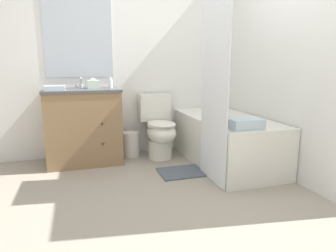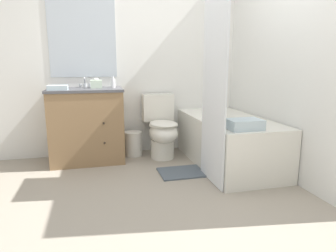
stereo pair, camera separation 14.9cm
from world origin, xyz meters
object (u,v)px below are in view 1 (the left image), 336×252
wastebasket (130,144)px  bath_towel_folded (245,124)px  sink_faucet (81,85)px  tissue_box (93,84)px  toilet (159,128)px  hand_towel_folded (55,88)px  bath_mat (182,172)px  vanity_cabinet (84,125)px  soap_dispenser (110,83)px  bathtub (225,140)px

wastebasket → bath_towel_folded: (0.89, -1.19, 0.44)m
wastebasket → bath_towel_folded: bath_towel_folded is taller
sink_faucet → tissue_box: (0.13, -0.13, 0.01)m
bath_towel_folded → sink_faucet: bearing=138.3°
toilet → bath_towel_folded: toilet is taller
hand_towel_folded → bath_towel_folded: hand_towel_folded is taller
hand_towel_folded → bath_mat: size_ratio=0.44×
bath_towel_folded → bath_mat: 0.86m
tissue_box → vanity_cabinet: bearing=-157.8°
toilet → bath_mat: size_ratio=1.61×
vanity_cabinet → bath_towel_folded: 1.82m
vanity_cabinet → soap_dispenser: size_ratio=6.51×
wastebasket → hand_towel_folded: hand_towel_folded is taller
wastebasket → bath_mat: bearing=-61.4°
bathtub → tissue_box: size_ratio=11.27×
sink_faucet → hand_towel_folded: (-0.28, -0.35, -0.01)m
tissue_box → soap_dispenser: (0.19, -0.03, 0.01)m
bathtub → tissue_box: bearing=158.9°
bath_mat → wastebasket: bearing=118.6°
toilet → tissue_box: size_ratio=5.64×
sink_faucet → toilet: 1.07m
sink_faucet → bath_mat: bearing=-41.7°
bath_mat → vanity_cabinet: bearing=144.9°
sink_faucet → soap_dispenser: bearing=-26.9°
sink_faucet → bath_towel_folded: sink_faucet is taller
wastebasket → hand_towel_folded: size_ratio=1.47×
toilet → hand_towel_folded: 1.28m
sink_faucet → hand_towel_folded: bearing=-128.7°
toilet → hand_towel_folded: hand_towel_folded is taller
tissue_box → wastebasket: bearing=3.9°
sink_faucet → soap_dispenser: (0.32, -0.16, 0.02)m
vanity_cabinet → sink_faucet: sink_faucet is taller
vanity_cabinet → bath_towel_folded: bearing=-37.5°
wastebasket → soap_dispenser: (-0.23, -0.06, 0.77)m
toilet → soap_dispenser: 0.80m
hand_towel_folded → bath_mat: hand_towel_folded is taller
toilet → sink_faucet: bearing=163.9°
bath_mat → sink_faucet: bearing=138.3°
wastebasket → toilet: bearing=-24.8°
wastebasket → bath_towel_folded: bearing=-53.1°
sink_faucet → toilet: bearing=-16.1°
soap_dispenser → sink_faucet: bearing=153.1°
tissue_box → hand_towel_folded: tissue_box is taller
bath_mat → hand_towel_folded: bearing=157.5°
tissue_box → bath_towel_folded: (1.31, -1.16, -0.32)m
soap_dispenser → hand_towel_folded: bearing=-162.9°
toilet → bathtub: size_ratio=0.50×
toilet → bath_mat: bearing=-82.6°
bathtub → hand_towel_folded: hand_towel_folded is taller
soap_dispenser → hand_towel_folded: (-0.60, -0.18, -0.03)m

